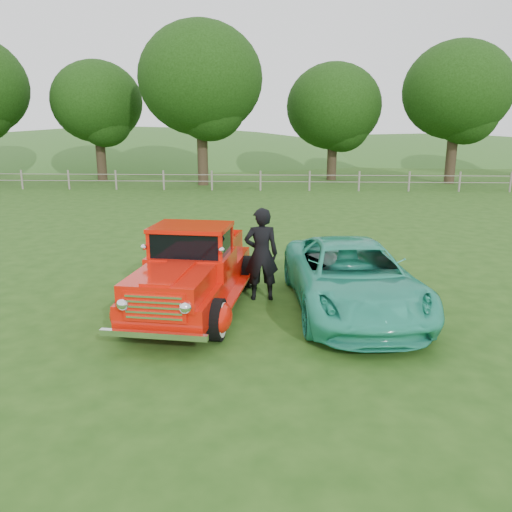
{
  "coord_description": "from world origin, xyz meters",
  "views": [
    {
      "loc": [
        1.26,
        -8.72,
        3.62
      ],
      "look_at": [
        0.76,
        1.2,
        1.11
      ],
      "focal_mm": 35.0,
      "sensor_mm": 36.0,
      "label": 1
    }
  ],
  "objects_px": {
    "tree_near_east": "(334,107)",
    "teal_sedan": "(352,277)",
    "tree_mid_east": "(457,91)",
    "red_pickup": "(193,272)",
    "tree_mid_west": "(97,102)",
    "man": "(261,254)",
    "tree_near_west": "(201,79)"
  },
  "relations": [
    {
      "from": "tree_mid_west",
      "to": "man",
      "type": "xyz_separation_m",
      "value": [
        12.85,
        -26.28,
        -4.53
      ]
    },
    {
      "from": "red_pickup",
      "to": "teal_sedan",
      "type": "distance_m",
      "value": 3.24
    },
    {
      "from": "tree_mid_west",
      "to": "red_pickup",
      "type": "height_order",
      "value": "tree_mid_west"
    },
    {
      "from": "tree_mid_east",
      "to": "man",
      "type": "distance_m",
      "value": 28.52
    },
    {
      "from": "tree_mid_east",
      "to": "tree_near_west",
      "type": "bearing_deg",
      "value": -173.29
    },
    {
      "from": "tree_mid_west",
      "to": "red_pickup",
      "type": "distance_m",
      "value": 29.67
    },
    {
      "from": "tree_mid_east",
      "to": "red_pickup",
      "type": "relative_size",
      "value": 1.84
    },
    {
      "from": "tree_mid_east",
      "to": "man",
      "type": "relative_size",
      "value": 4.64
    },
    {
      "from": "tree_near_west",
      "to": "man",
      "type": "bearing_deg",
      "value": -78.23
    },
    {
      "from": "tree_near_west",
      "to": "red_pickup",
      "type": "bearing_deg",
      "value": -81.72
    },
    {
      "from": "tree_near_east",
      "to": "teal_sedan",
      "type": "relative_size",
      "value": 1.65
    },
    {
      "from": "red_pickup",
      "to": "teal_sedan",
      "type": "height_order",
      "value": "red_pickup"
    },
    {
      "from": "tree_mid_west",
      "to": "man",
      "type": "distance_m",
      "value": 29.61
    },
    {
      "from": "tree_near_west",
      "to": "tree_mid_east",
      "type": "height_order",
      "value": "tree_near_west"
    },
    {
      "from": "tree_near_east",
      "to": "red_pickup",
      "type": "bearing_deg",
      "value": -101.17
    },
    {
      "from": "tree_mid_east",
      "to": "red_pickup",
      "type": "xyz_separation_m",
      "value": [
        -13.52,
        -25.94,
        -5.38
      ]
    },
    {
      "from": "tree_near_east",
      "to": "red_pickup",
      "type": "height_order",
      "value": "tree_near_east"
    },
    {
      "from": "red_pickup",
      "to": "man",
      "type": "bearing_deg",
      "value": 31.42
    },
    {
      "from": "tree_near_east",
      "to": "tree_mid_east",
      "type": "bearing_deg",
      "value": -14.04
    },
    {
      "from": "tree_mid_east",
      "to": "red_pickup",
      "type": "distance_m",
      "value": 29.74
    },
    {
      "from": "tree_mid_west",
      "to": "tree_near_east",
      "type": "distance_m",
      "value": 17.03
    },
    {
      "from": "tree_mid_west",
      "to": "man",
      "type": "bearing_deg",
      "value": -63.94
    },
    {
      "from": "tree_mid_west",
      "to": "tree_mid_east",
      "type": "bearing_deg",
      "value": -2.29
    },
    {
      "from": "tree_near_west",
      "to": "tree_mid_east",
      "type": "bearing_deg",
      "value": 6.71
    },
    {
      "from": "tree_mid_east",
      "to": "red_pickup",
      "type": "height_order",
      "value": "tree_mid_east"
    },
    {
      "from": "tree_mid_east",
      "to": "man",
      "type": "height_order",
      "value": "tree_mid_east"
    },
    {
      "from": "tree_mid_west",
      "to": "tree_mid_east",
      "type": "relative_size",
      "value": 0.9
    },
    {
      "from": "tree_near_east",
      "to": "red_pickup",
      "type": "distance_m",
      "value": 28.82
    },
    {
      "from": "tree_near_east",
      "to": "man",
      "type": "height_order",
      "value": "tree_near_east"
    },
    {
      "from": "teal_sedan",
      "to": "man",
      "type": "relative_size",
      "value": 2.49
    },
    {
      "from": "tree_mid_west",
      "to": "red_pickup",
      "type": "xyz_separation_m",
      "value": [
        11.48,
        -26.94,
        -4.75
      ]
    },
    {
      "from": "tree_near_east",
      "to": "teal_sedan",
      "type": "xyz_separation_m",
      "value": [
        -2.28,
        -27.89,
        -4.54
      ]
    }
  ]
}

